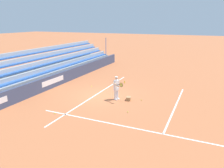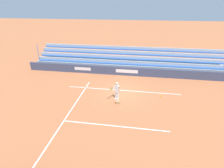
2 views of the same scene
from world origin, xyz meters
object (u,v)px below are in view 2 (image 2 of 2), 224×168
Objects in this scene: ball_box_cardboard at (118,102)px; tennis_ball_near_player at (85,85)px; tennis_player at (117,91)px; tennis_ball_far_left at (139,86)px; water_bottle at (161,96)px; tennis_ball_far_right at (94,105)px; tennis_ball_toward_net at (120,109)px.

tennis_ball_near_player is (4.11, -3.33, -0.10)m from ball_box_cardboard.
tennis_ball_far_left is (-2.12, -3.25, -0.86)m from tennis_player.
tennis_player is at bearing 13.16° from water_bottle.
tennis_player is 7.80× the size of water_bottle.
tennis_ball_far_right is 4.53m from tennis_ball_near_player.
ball_box_cardboard is at bearing -67.37° from tennis_ball_toward_net.
ball_box_cardboard reaches higher than tennis_ball_far_right.
tennis_ball_near_player is at bearing -63.00° from tennis_ball_far_right.
tennis_ball_near_player is (4.47, -4.19, 0.00)m from tennis_ball_toward_net.
tennis_ball_far_left is 6.09m from tennis_ball_near_player.
tennis_ball_far_left is at bearing -172.62° from tennis_ball_near_player.
tennis_player is 2.00m from tennis_ball_toward_net.
tennis_ball_toward_net is at bearing 36.03° from water_bottle.
ball_box_cardboard reaches higher than tennis_ball_far_left.
tennis_ball_far_right and tennis_ball_toward_net have the same top height.
tennis_player is 1.17m from ball_box_cardboard.
ball_box_cardboard is at bearing 64.92° from tennis_ball_far_left.
tennis_ball_near_player is 8.35m from water_bottle.
water_bottle reaches higher than tennis_ball_toward_net.
ball_box_cardboard is 4.51m from water_bottle.
tennis_ball_far_left is (-3.98, -4.82, 0.00)m from tennis_ball_far_right.
tennis_ball_far_left is (-1.57, -4.98, 0.00)m from tennis_ball_toward_net.
tennis_player is at bearing 147.72° from tennis_ball_near_player.
tennis_ball_toward_net is 1.00× the size of tennis_ball_near_player.
tennis_player reaches higher than tennis_ball_far_left.
tennis_ball_far_right is at bearing 117.00° from tennis_ball_near_player.
tennis_ball_far_right is (2.06, 0.70, -0.10)m from ball_box_cardboard.
ball_box_cardboard is (-0.20, 0.86, -0.76)m from tennis_player.
tennis_ball_near_player is at bearing -10.10° from water_bottle.
tennis_ball_far_right and tennis_ball_far_left have the same top height.
tennis_ball_far_left is at bearing -115.08° from ball_box_cardboard.
tennis_player reaches higher than tennis_ball_near_player.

